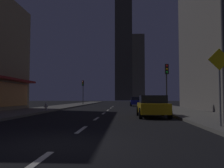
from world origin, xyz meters
name	(u,v)px	position (x,y,z in m)	size (l,w,h in m)	color
ground_plane	(114,106)	(0.00, 32.00, -0.05)	(78.00, 136.00, 0.10)	black
sidewalk_right	(158,106)	(7.00, 32.00, 0.07)	(4.00, 76.00, 0.15)	#605E59
sidewalk_left	(70,105)	(-7.00, 32.00, 0.07)	(4.00, 76.00, 0.15)	#605E59
lane_marking_center	(104,113)	(0.00, 13.60, 0.01)	(0.16, 33.40, 0.01)	silver
skyscraper_distant_tall	(123,28)	(1.24, 116.89, 37.42)	(8.63, 7.56, 74.83)	#3C392D
skyscraper_distant_mid	(138,67)	(9.58, 134.94, 19.06)	(7.27, 5.95, 38.13)	brown
car_parked_near	(153,106)	(3.60, 9.74, 0.74)	(1.98, 4.24, 1.45)	gold
car_parked_far	(136,101)	(3.60, 32.07, 0.74)	(1.98, 4.24, 1.45)	navy
fire_hydrant_far_left	(46,106)	(-5.90, 16.71, 0.45)	(0.42, 0.30, 0.65)	#B2B2B2
traffic_light_near_right	(167,77)	(5.50, 15.22, 3.19)	(0.32, 0.48, 4.20)	#2D2D2D
traffic_light_far_left	(83,87)	(-5.50, 35.34, 3.19)	(0.32, 0.48, 4.20)	#2D2D2D
street_lamp_right	(204,15)	(5.38, 4.44, 5.07)	(1.96, 0.56, 6.58)	#38383D
pedestrian_crossing_sign	(220,80)	(5.60, 3.40, 2.02)	(0.91, 0.08, 3.15)	slate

